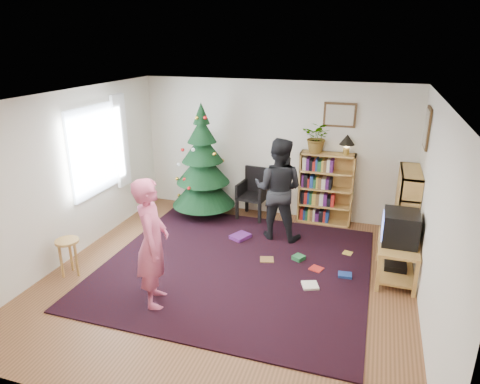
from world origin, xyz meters
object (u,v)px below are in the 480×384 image
(christmas_tree, at_px, (203,170))
(table_lamp, at_px, (347,141))
(bookshelf_right, at_px, (406,209))
(bookshelf_back, at_px, (326,188))
(person_by_chair, at_px, (278,189))
(armchair, at_px, (255,191))
(potted_plant, at_px, (318,137))
(picture_back, at_px, (340,115))
(stool, at_px, (68,248))
(person_standing, at_px, (152,243))
(picture_right, at_px, (427,128))
(crt_tv, at_px, (400,228))
(tv_stand, at_px, (397,257))

(christmas_tree, distance_m, table_lamp, 2.62)
(christmas_tree, xyz_separation_m, bookshelf_right, (3.53, -0.29, -0.22))
(bookshelf_back, relative_size, person_by_chair, 0.76)
(armchair, xyz_separation_m, potted_plant, (1.09, 0.10, 1.07))
(bookshelf_back, bearing_deg, person_by_chair, -127.97)
(picture_back, height_order, table_lamp, picture_back)
(stool, relative_size, person_standing, 0.32)
(picture_right, height_order, table_lamp, picture_right)
(picture_right, bearing_deg, bookshelf_back, 157.97)
(bookshelf_right, distance_m, armchair, 2.68)
(picture_right, height_order, bookshelf_right, picture_right)
(bookshelf_right, bearing_deg, crt_tv, 172.91)
(picture_back, distance_m, christmas_tree, 2.62)
(bookshelf_back, relative_size, potted_plant, 2.41)
(picture_right, bearing_deg, person_by_chair, -172.64)
(stool, relative_size, potted_plant, 1.01)
(christmas_tree, bearing_deg, bookshelf_right, -4.61)
(bookshelf_right, height_order, crt_tv, bookshelf_right)
(crt_tv, bearing_deg, christmas_tree, 159.55)
(armchair, xyz_separation_m, table_lamp, (1.59, 0.10, 1.04))
(tv_stand, relative_size, person_standing, 0.56)
(table_lamp, bearing_deg, stool, -139.71)
(tv_stand, relative_size, armchair, 1.01)
(christmas_tree, height_order, person_by_chair, christmas_tree)
(bookshelf_right, bearing_deg, person_standing, 130.11)
(crt_tv, bearing_deg, bookshelf_right, 82.91)
(christmas_tree, height_order, bookshelf_back, christmas_tree)
(tv_stand, distance_m, person_by_chair, 2.10)
(picture_back, distance_m, potted_plant, 0.52)
(table_lamp, bearing_deg, christmas_tree, -171.76)
(armchair, relative_size, table_lamp, 2.63)
(picture_back, distance_m, crt_tv, 2.38)
(picture_back, bearing_deg, bookshelf_right, -33.36)
(crt_tv, relative_size, person_standing, 0.30)
(christmas_tree, height_order, armchair, christmas_tree)
(christmas_tree, height_order, stool, christmas_tree)
(bookshelf_right, bearing_deg, picture_back, 56.64)
(table_lamp, bearing_deg, tv_stand, -61.09)
(picture_back, xyz_separation_m, potted_plant, (-0.33, -0.14, -0.38))
(tv_stand, height_order, crt_tv, crt_tv)
(picture_right, height_order, stool, picture_right)
(picture_right, relative_size, table_lamp, 1.70)
(picture_back, distance_m, person_standing, 3.97)
(potted_plant, bearing_deg, picture_back, 22.05)
(person_by_chair, bearing_deg, bookshelf_back, -124.81)
(bookshelf_back, relative_size, armchair, 1.40)
(armchair, relative_size, potted_plant, 1.72)
(armchair, relative_size, person_standing, 0.56)
(table_lamp, bearing_deg, picture_right, -26.99)
(tv_stand, bearing_deg, bookshelf_back, 126.34)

